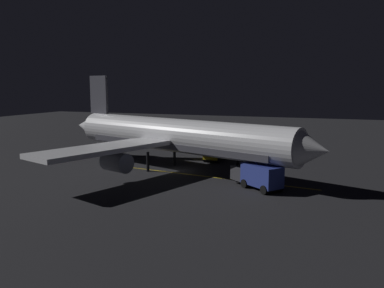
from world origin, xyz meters
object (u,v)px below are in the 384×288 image
object	(u,v)px
ground_crew_worker	(265,181)
traffic_cone_near_right	(258,185)
traffic_cone_near_left	(245,165)
catering_truck	(218,151)
baggage_truck	(258,176)
airliner	(173,136)

from	to	relation	value
ground_crew_worker	traffic_cone_near_right	world-z (taller)	ground_crew_worker
traffic_cone_near_left	catering_truck	bearing A→B (deg)	-127.91
traffic_cone_near_left	traffic_cone_near_right	distance (m)	10.42
traffic_cone_near_right	baggage_truck	bearing A→B (deg)	10.02
airliner	traffic_cone_near_left	distance (m)	10.28
airliner	baggage_truck	world-z (taller)	airliner
baggage_truck	airliner	bearing A→B (deg)	-113.52
catering_truck	ground_crew_worker	distance (m)	16.72
traffic_cone_near_right	ground_crew_worker	bearing A→B (deg)	69.97
traffic_cone_near_left	airliner	bearing A→B (deg)	-57.98
airliner	traffic_cone_near_right	xyz separation A→B (m)	(4.78, 11.58, -4.03)
airliner	baggage_truck	distance (m)	13.03
ground_crew_worker	traffic_cone_near_right	bearing A→B (deg)	-110.03
airliner	traffic_cone_near_left	bearing A→B (deg)	122.02
traffic_cone_near_right	catering_truck	bearing A→B (deg)	-148.15
catering_truck	traffic_cone_near_right	world-z (taller)	catering_truck
traffic_cone_near_left	traffic_cone_near_right	size ratio (longest dim) A/B	1.00
airliner	traffic_cone_near_left	world-z (taller)	airliner
airliner	ground_crew_worker	world-z (taller)	airliner
traffic_cone_near_left	baggage_truck	bearing A→B (deg)	19.71
baggage_truck	traffic_cone_near_right	distance (m)	1.10
airliner	traffic_cone_near_right	size ratio (longest dim) A/B	69.83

